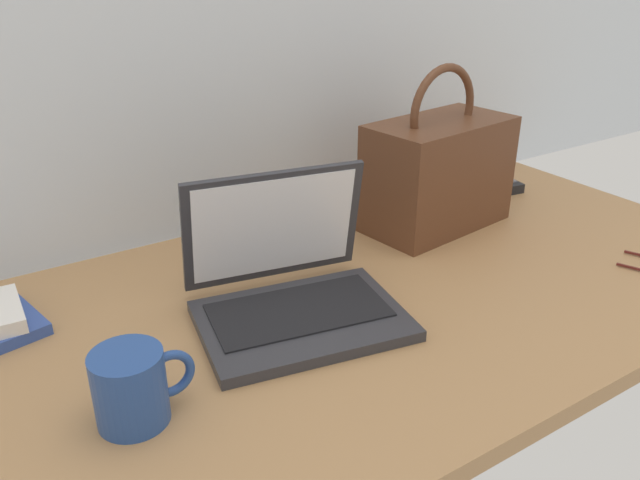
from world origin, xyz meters
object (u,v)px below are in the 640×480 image
Objects in this scene: laptop at (292,286)px; remote_control_far at (495,179)px; handbag at (438,171)px; coffee_mug at (132,386)px; remote_control_near at (232,248)px.

laptop is 2.12× the size of remote_control_far.
handbag is (-0.29, -0.10, 0.10)m from remote_control_far.
laptop is 2.72× the size of coffee_mug.
laptop is at bearing -92.71° from remote_control_near.
laptop is at bearing -161.29° from remote_control_far.
handbag is at bearing -13.79° from remote_control_near.
laptop reaches higher than remote_control_far.
remote_control_near is at bearing 166.21° from handbag.
handbag reaches higher than remote_control_far.
remote_control_far is at bearing 19.45° from coffee_mug.
remote_control_far is (0.72, 0.24, -0.03)m from laptop.
coffee_mug is at bearing -160.60° from handbag.
coffee_mug is at bearing -130.39° from remote_control_near.
remote_control_near is at bearing 49.61° from coffee_mug.
coffee_mug is 1.07m from remote_control_far.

